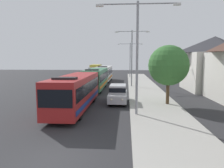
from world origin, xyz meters
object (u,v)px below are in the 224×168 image
(bus_second_in_line, at_px, (96,78))
(streetlamp_near, at_px, (137,47))
(bus_lead, at_px, (76,91))
(streetlamp_far, at_px, (130,56))
(box_truck_oncoming, at_px, (96,70))
(streetlamp_mid, at_px, (132,53))
(bus_middle, at_px, (104,73))
(roadside_tree, at_px, (169,65))
(white_suv, at_px, (118,93))

(bus_second_in_line, relative_size, streetlamp_near, 1.24)
(bus_lead, bearing_deg, streetlamp_far, 80.88)
(bus_lead, relative_size, box_truck_oncoming, 1.52)
(streetlamp_near, bearing_deg, streetlamp_mid, 90.00)
(bus_middle, distance_m, roadside_tree, 24.16)
(streetlamp_mid, bearing_deg, box_truck_oncoming, 114.98)
(streetlamp_far, distance_m, roadside_tree, 31.70)
(white_suv, distance_m, box_truck_oncoming, 32.36)
(bus_middle, xyz_separation_m, white_suv, (3.70, -21.70, -0.66))
(streetlamp_far, bearing_deg, box_truck_oncoming, 174.53)
(roadside_tree, bearing_deg, streetlamp_mid, 103.34)
(streetlamp_near, bearing_deg, bus_second_in_line, 110.57)
(box_truck_oncoming, bearing_deg, bus_second_in_line, -81.51)
(white_suv, xyz_separation_m, box_truck_oncoming, (-7.00, 31.59, 0.67))
(bus_second_in_line, height_order, box_truck_oncoming, bus_second_in_line)
(bus_lead, bearing_deg, white_suv, 37.98)
(bus_middle, relative_size, roadside_tree, 1.84)
(streetlamp_near, height_order, streetlamp_mid, streetlamp_mid)
(box_truck_oncoming, bearing_deg, roadside_tree, -69.73)
(white_suv, bearing_deg, roadside_tree, -8.65)
(streetlamp_near, bearing_deg, bus_middle, 101.46)
(streetlamp_mid, height_order, roadside_tree, streetlamp_mid)
(bus_middle, relative_size, white_suv, 2.34)
(box_truck_oncoming, bearing_deg, bus_middle, -71.53)
(white_suv, bearing_deg, streetlamp_near, -70.98)
(white_suv, xyz_separation_m, streetlamp_mid, (1.70, 12.91, 4.54))
(bus_second_in_line, distance_m, box_truck_oncoming, 22.38)
(streetlamp_mid, bearing_deg, streetlamp_near, -90.00)
(white_suv, bearing_deg, bus_lead, -142.02)
(bus_second_in_line, height_order, streetlamp_mid, streetlamp_mid)
(bus_lead, xyz_separation_m, box_truck_oncoming, (-3.30, 34.47, 0.01))
(roadside_tree, bearing_deg, streetlamp_near, -127.79)
(streetlamp_mid, bearing_deg, bus_middle, 121.57)
(streetlamp_mid, relative_size, streetlamp_far, 1.08)
(bus_lead, bearing_deg, streetlamp_mid, 71.13)
(streetlamp_near, bearing_deg, streetlamp_far, 90.00)
(streetlamp_far, height_order, roadside_tree, streetlamp_far)
(roadside_tree, bearing_deg, bus_lead, -166.12)
(roadside_tree, bearing_deg, streetlamp_far, 95.87)
(streetlamp_mid, distance_m, roadside_tree, 14.14)
(streetlamp_near, xyz_separation_m, roadside_tree, (3.24, 4.18, -1.58))
(bus_second_in_line, bearing_deg, bus_lead, -90.00)
(streetlamp_far, bearing_deg, bus_middle, -120.80)
(streetlamp_mid, height_order, streetlamp_far, streetlamp_mid)
(bus_lead, relative_size, streetlamp_mid, 1.26)
(bus_lead, xyz_separation_m, streetlamp_mid, (5.40, 15.80, 3.88))
(box_truck_oncoming, xyz_separation_m, streetlamp_mid, (8.70, -18.67, 3.87))
(streetlamp_mid, relative_size, roadside_tree, 1.56)
(box_truck_oncoming, bearing_deg, bus_lead, -84.53)
(bus_middle, xyz_separation_m, roadside_tree, (8.64, -22.45, 2.25))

